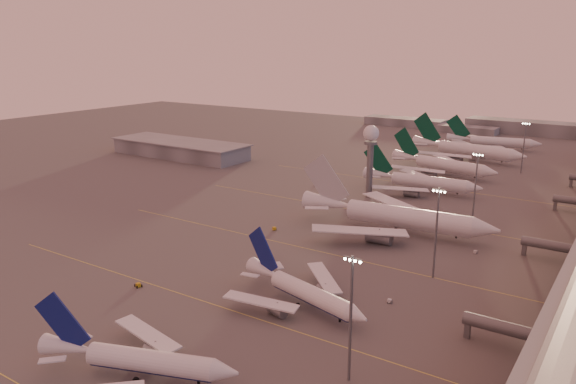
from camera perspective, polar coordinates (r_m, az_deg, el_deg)
The scene contains 23 objects.
ground at distance 143.92m, azimuth -15.17°, elevation -10.88°, with size 700.00×700.00×0.00m, color #4D4B4B.
taxiway_markings at distance 167.82m, azimuth 6.50°, elevation -6.62°, with size 180.00×185.25×0.02m.
hangar at distance 318.68m, azimuth -10.91°, elevation 4.37°, with size 82.00×27.00×8.50m.
radar_tower at distance 228.30m, azimuth 8.39°, elevation 4.58°, with size 6.40×6.40×31.10m.
mast_a at distance 105.03m, azimuth 6.40°, elevation -12.17°, with size 3.60×0.56×25.00m.
mast_b at distance 153.41m, azimuth 14.83°, elevation -3.68°, with size 3.60×0.56×25.00m.
mast_c at distance 205.67m, azimuth 18.51°, elevation 0.76°, with size 3.60×0.56×25.00m.
mast_d at distance 292.39m, azimuth 22.83°, elevation 4.40°, with size 3.60×0.56×25.00m.
distant_horizon at distance 424.22m, azimuth 19.98°, elevation 6.27°, with size 165.00×37.50×9.00m.
narrowbody_near at distance 113.66m, azimuth -15.05°, elevation -16.43°, with size 39.27×30.78×15.99m.
narrowbody_mid at distance 136.65m, azimuth 1.54°, elevation -10.27°, with size 40.00×31.50×15.97m.
widebody_white at distance 190.31m, azimuth 10.88°, elevation -2.84°, with size 68.06×54.38×23.93m.
greentail_a at distance 244.39m, azimuth 13.37°, elevation 0.79°, with size 52.17×42.09×18.94m.
greentail_b at distance 279.19m, azimuth 15.46°, elevation 2.46°, with size 55.59×44.43×20.46m.
greentail_c at distance 317.82m, azimuth 17.74°, elevation 3.87°, with size 64.72×51.88×23.63m.
greentail_d at distance 354.53m, azimuth 20.12°, elevation 4.64°, with size 53.70×42.97×19.69m.
gsv_tug_mid at distance 152.47m, azimuth -14.96°, elevation -9.14°, with size 4.09×3.15×1.03m.
gsv_truck_b at distance 141.04m, azimuth 10.44°, elevation -10.68°, with size 5.03×2.06×2.00m.
gsv_truck_c at distance 189.79m, azimuth -1.27°, elevation -3.55°, with size 4.93×6.06×2.36m.
gsv_catering_b at distance 178.24m, azimuth 18.59°, elevation -5.40°, with size 4.74×2.73×3.66m.
gsv_tug_far at distance 216.83m, azimuth 6.11°, elevation -1.46°, with size 3.58×3.78×0.93m.
gsv_truck_d at distance 257.95m, azimuth 3.29°, elevation 1.44°, with size 3.90×6.44×2.45m.
gsv_tug_hangar at distance 257.98m, azimuth 17.58°, elevation 0.58°, with size 3.76×3.03×0.93m.
Camera 1 is at (99.53, -83.82, 61.48)m, focal length 35.00 mm.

